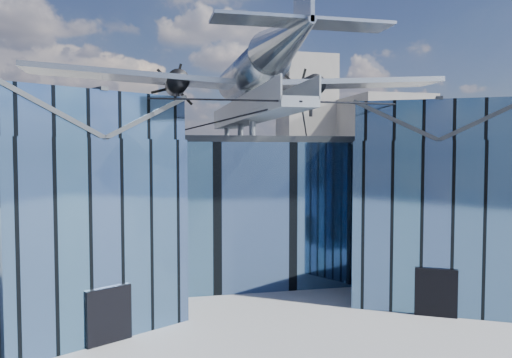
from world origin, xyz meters
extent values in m
plane|color=gray|center=(0.00, 0.00, 0.00)|extent=(120.00, 120.00, 0.00)
cube|color=#45658C|center=(0.00, 9.00, 4.75)|extent=(28.00, 14.00, 9.50)
cube|color=#282C31|center=(0.00, 9.00, 9.70)|extent=(28.00, 14.00, 0.40)
cube|color=#45658C|center=(-10.50, -1.00, 4.75)|extent=(11.79, 11.43, 9.50)
cube|color=#45658C|center=(-10.50, -1.00, 10.60)|extent=(11.56, 11.20, 2.20)
cube|color=#282C31|center=(-12.45, -2.12, 10.60)|extent=(7.98, 9.23, 2.40)
cube|color=#282C31|center=(-8.55, 0.12, 10.60)|extent=(7.98, 9.23, 2.40)
cube|color=#282C31|center=(-10.50, -1.00, 11.75)|extent=(4.30, 7.10, 0.18)
cube|color=black|center=(-8.48, -4.51, 1.30)|extent=(2.03, 1.32, 2.60)
cube|color=black|center=(-6.60, 1.25, 4.75)|extent=(0.34, 0.34, 9.50)
cube|color=#45658C|center=(10.50, -1.00, 4.75)|extent=(11.79, 11.43, 9.50)
cube|color=#45658C|center=(10.50, -1.00, 10.60)|extent=(11.56, 11.20, 2.20)
cube|color=#282C31|center=(8.55, 0.12, 10.60)|extent=(7.98, 9.23, 2.40)
cube|color=#282C31|center=(12.45, -2.12, 10.60)|extent=(7.98, 9.23, 2.40)
cube|color=#282C31|center=(10.50, -1.00, 11.75)|extent=(4.30, 7.10, 0.18)
cube|color=black|center=(8.48, -4.51, 1.30)|extent=(2.03, 1.32, 2.60)
cube|color=black|center=(6.60, 1.25, 4.75)|extent=(0.34, 0.34, 9.50)
cube|color=gray|center=(0.00, 3.50, 11.10)|extent=(1.80, 21.00, 0.50)
cube|color=gray|center=(-0.90, 3.50, 11.75)|extent=(0.08, 21.00, 1.10)
cube|color=gray|center=(0.90, 3.50, 11.75)|extent=(0.08, 21.00, 1.10)
cylinder|color=gray|center=(0.00, 13.00, 10.43)|extent=(0.44, 0.44, 1.35)
cylinder|color=gray|center=(0.00, 7.00, 10.43)|extent=(0.44, 0.44, 1.35)
cylinder|color=gray|center=(0.00, 3.00, 10.43)|extent=(0.44, 0.44, 1.35)
cylinder|color=gray|center=(0.00, 4.00, 12.05)|extent=(0.70, 0.70, 1.40)
cylinder|color=black|center=(-5.25, -4.00, 11.40)|extent=(10.55, 6.08, 0.69)
cylinder|color=black|center=(5.25, -4.00, 11.40)|extent=(10.55, 6.08, 0.69)
cylinder|color=black|center=(-3.00, 1.50, 10.55)|extent=(6.09, 17.04, 1.19)
cylinder|color=black|center=(3.00, 1.50, 10.55)|extent=(6.09, 17.04, 1.19)
cylinder|color=#989EA4|center=(0.00, 4.00, 14.00)|extent=(2.50, 11.00, 2.50)
sphere|color=#989EA4|center=(0.00, 9.50, 14.00)|extent=(2.50, 2.50, 2.50)
cube|color=black|center=(0.00, 8.50, 14.69)|extent=(1.60, 1.40, 0.50)
cone|color=#989EA4|center=(0.00, -5.00, 14.30)|extent=(2.50, 7.00, 2.50)
cube|color=#989EA4|center=(0.00, -7.20, 14.50)|extent=(8.00, 1.80, 0.14)
cube|color=#989EA4|center=(-7.00, 5.00, 13.70)|extent=(14.00, 3.20, 1.08)
cylinder|color=black|center=(-4.60, 5.60, 13.45)|extent=(1.44, 3.20, 1.44)
cone|color=black|center=(-4.60, 7.40, 13.45)|extent=(0.70, 0.70, 0.70)
cube|color=black|center=(-4.60, 7.55, 13.45)|extent=(1.05, 0.06, 3.33)
cube|color=black|center=(-4.60, 7.55, 13.45)|extent=(2.53, 0.06, 2.53)
cube|color=black|center=(-4.60, 7.55, 13.45)|extent=(3.33, 0.06, 1.05)
cylinder|color=black|center=(-4.60, 5.00, 12.22)|extent=(0.24, 0.24, 1.75)
cube|color=#989EA4|center=(7.00, 5.00, 13.70)|extent=(14.00, 3.20, 1.08)
cylinder|color=black|center=(4.60, 5.60, 13.45)|extent=(1.44, 3.20, 1.44)
cone|color=black|center=(4.60, 7.40, 13.45)|extent=(0.70, 0.70, 0.70)
cube|color=black|center=(4.60, 7.55, 13.45)|extent=(1.05, 0.06, 3.33)
cube|color=black|center=(4.60, 7.55, 13.45)|extent=(2.53, 0.06, 2.53)
cube|color=black|center=(4.60, 7.55, 13.45)|extent=(3.33, 0.06, 1.05)
cylinder|color=black|center=(4.60, 5.00, 12.22)|extent=(0.24, 0.24, 1.75)
cube|color=gray|center=(32.00, 48.00, 9.00)|extent=(12.00, 14.00, 18.00)
cube|color=gray|center=(-20.00, 55.00, 7.00)|extent=(14.00, 10.00, 14.00)
cube|color=gray|center=(22.00, 58.00, 13.00)|extent=(9.00, 9.00, 26.00)
camera|label=1|loc=(-6.85, -28.19, 8.82)|focal=35.00mm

